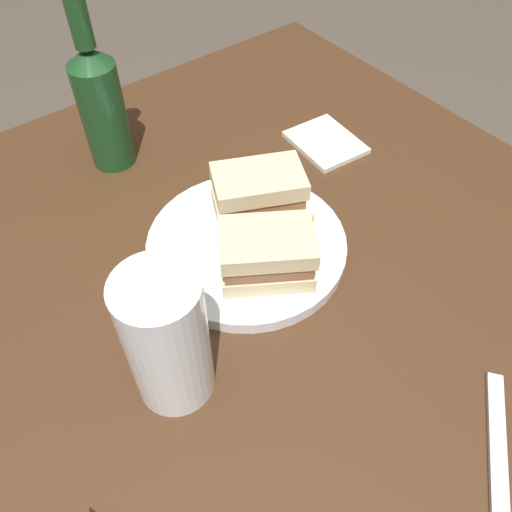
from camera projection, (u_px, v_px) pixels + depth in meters
name	position (u px, v px, depth m)	size (l,w,h in m)	color
ground_plane	(261.00, 487.00, 1.20)	(6.00, 6.00, 0.00)	#4C4238
dining_table	(263.00, 421.00, 0.91)	(1.02, 0.96, 0.75)	#422816
plate	(247.00, 245.00, 0.67)	(0.25, 0.25, 0.02)	white
sandwich_half_left	(267.00, 254.00, 0.60)	(0.12, 0.13, 0.06)	beige
sandwich_half_right	(259.00, 193.00, 0.67)	(0.11, 0.13, 0.06)	beige
potato_wedge_front	(275.00, 247.00, 0.64)	(0.04, 0.02, 0.02)	#B77F33
potato_wedge_middle	(294.00, 215.00, 0.68)	(0.04, 0.02, 0.01)	#B77F33
potato_wedge_back	(271.00, 245.00, 0.65)	(0.05, 0.02, 0.01)	gold
potato_wedge_left_edge	(291.00, 220.00, 0.67)	(0.05, 0.02, 0.02)	gold
potato_wedge_right_edge	(271.00, 210.00, 0.68)	(0.04, 0.02, 0.01)	#AD702D
potato_wedge_stray	(276.00, 233.00, 0.66)	(0.05, 0.02, 0.02)	gold
pint_glass	(168.00, 346.00, 0.50)	(0.08, 0.08, 0.17)	white
cider_bottle	(100.00, 103.00, 0.72)	(0.06, 0.06, 0.26)	#19421E
napkin	(326.00, 142.00, 0.81)	(0.11, 0.09, 0.01)	silver
fork	(498.00, 458.00, 0.50)	(0.18, 0.02, 0.01)	silver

